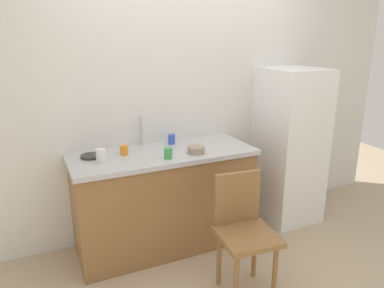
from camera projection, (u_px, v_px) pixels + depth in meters
name	position (u px, v px, depth m)	size (l,w,h in m)	color
ground_plane	(232.00, 274.00, 2.93)	(8.00, 8.00, 0.00)	tan
back_wall	(182.00, 104.00, 3.44)	(4.80, 0.10, 2.43)	silver
cabinet_base	(164.00, 201.00, 3.24)	(1.53, 0.60, 0.85)	olive
countertop	(163.00, 154.00, 3.11)	(1.57, 0.64, 0.04)	#B7B7BC
faucet	(141.00, 131.00, 3.24)	(0.02, 0.02, 0.28)	#B7B7BC
refrigerator	(289.00, 146.00, 3.68)	(0.54, 0.60, 1.54)	white
chair	(244.00, 229.00, 2.64)	(0.44, 0.44, 0.89)	olive
terracotta_bowl	(196.00, 150.00, 3.06)	(0.15, 0.15, 0.06)	gray
hotplate	(91.00, 156.00, 2.96)	(0.17, 0.17, 0.02)	#2D2D2D
cup_green	(168.00, 153.00, 2.92)	(0.07, 0.07, 0.09)	green
cup_white	(101.00, 156.00, 2.84)	(0.08, 0.08, 0.11)	white
cup_orange	(124.00, 150.00, 3.02)	(0.07, 0.07, 0.08)	orange
cup_blue	(172.00, 139.00, 3.31)	(0.06, 0.06, 0.09)	blue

